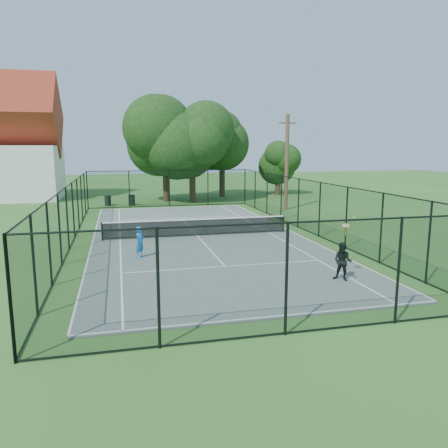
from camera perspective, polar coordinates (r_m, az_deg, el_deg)
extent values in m
plane|color=#365D20|center=(23.88, -3.51, -1.70)|extent=(120.00, 120.00, 0.00)
cube|color=slate|center=(23.88, -3.51, -1.63)|extent=(11.00, 24.00, 0.06)
cylinder|color=black|center=(23.45, -15.64, -0.94)|extent=(0.08, 0.08, 0.95)
cylinder|color=black|center=(25.12, 7.78, 0.05)|extent=(0.08, 0.08, 0.95)
cube|color=black|center=(23.78, -3.52, -0.44)|extent=(10.00, 0.03, 0.88)
cube|color=white|center=(23.70, -3.53, 0.62)|extent=(10.00, 0.05, 0.06)
cylinder|color=#332114|center=(39.92, -7.59, 5.48)|extent=(0.56, 0.56, 3.53)
sphere|color=black|center=(39.80, -7.70, 10.31)|extent=(6.38, 6.38, 6.38)
cylinder|color=#332114|center=(38.93, -4.14, 5.47)|extent=(0.56, 0.56, 3.58)
sphere|color=black|center=(38.82, -4.21, 10.47)|extent=(6.42, 6.42, 6.42)
cylinder|color=#332114|center=(43.54, -0.25, 5.99)|extent=(0.56, 0.56, 3.63)
sphere|color=black|center=(43.43, -0.25, 10.27)|extent=(5.75, 5.75, 5.75)
cylinder|color=#332114|center=(45.73, 7.04, 5.30)|extent=(0.56, 0.56, 2.34)
sphere|color=black|center=(45.61, 7.10, 8.04)|extent=(4.08, 4.08, 4.08)
cylinder|color=black|center=(38.05, -14.94, 2.96)|extent=(0.54, 0.54, 0.82)
cylinder|color=black|center=(38.01, -14.97, 3.60)|extent=(0.58, 0.58, 0.05)
cylinder|color=black|center=(37.68, -11.96, 3.05)|extent=(0.54, 0.54, 0.86)
cylinder|color=black|center=(37.63, -11.99, 3.73)|extent=(0.58, 0.58, 0.05)
cylinder|color=#4C3823|center=(34.50, 8.18, 7.93)|extent=(0.30, 0.30, 7.33)
cube|color=#4C3823|center=(34.53, 8.31, 12.92)|extent=(1.40, 0.10, 0.10)
imported|color=blue|center=(19.42, -10.92, -2.34)|extent=(0.56, 0.59, 1.36)
torus|color=gold|center=(19.62, -9.61, -2.57)|extent=(0.27, 0.18, 0.29)
cylinder|color=silver|center=(19.62, -9.61, -2.57)|extent=(0.23, 0.15, 0.25)
imported|color=black|center=(16.37, 15.25, -4.76)|extent=(0.86, 0.85, 1.40)
torus|color=gold|center=(16.52, 15.62, -0.20)|extent=(0.30, 0.28, 0.14)
cylinder|color=silver|center=(16.52, 15.62, -0.20)|extent=(0.26, 0.24, 0.11)
sphere|color=#CCE526|center=(16.59, 16.62, 0.84)|extent=(0.07, 0.07, 0.07)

